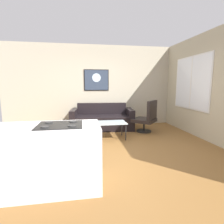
% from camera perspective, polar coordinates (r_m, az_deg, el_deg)
% --- Properties ---
extents(ground, '(6.40, 6.40, 0.04)m').
position_cam_1_polar(ground, '(4.21, -1.20, -11.68)').
color(ground, brown).
extents(back_wall, '(6.40, 0.05, 2.80)m').
position_cam_1_polar(back_wall, '(6.36, -4.43, 8.28)').
color(back_wall, '#B4AA93').
rests_on(back_wall, ground).
extents(right_wall, '(0.05, 6.40, 2.80)m').
position_cam_1_polar(right_wall, '(5.28, 27.92, 7.20)').
color(right_wall, '#B9AE8F').
rests_on(right_wall, ground).
extents(couch, '(2.07, 1.01, 0.83)m').
position_cam_1_polar(couch, '(5.87, -3.18, -2.62)').
color(couch, black).
rests_on(couch, ground).
extents(coffee_table, '(0.92, 0.56, 0.45)m').
position_cam_1_polar(coffee_table, '(4.81, -1.04, -3.75)').
color(coffee_table, silver).
rests_on(coffee_table, ground).
extents(armchair, '(0.89, 0.89, 0.98)m').
position_cam_1_polar(armchair, '(5.54, 11.13, -1.82)').
color(armchair, black).
rests_on(armchair, ground).
extents(kitchen_counter, '(1.69, 0.71, 0.93)m').
position_cam_1_polar(kitchen_counter, '(2.73, -22.35, -13.38)').
color(kitchen_counter, silver).
rests_on(kitchen_counter, ground).
extents(wall_painting, '(0.86, 0.03, 0.73)m').
position_cam_1_polar(wall_painting, '(6.31, -5.00, 10.15)').
color(wall_painting, black).
extents(window, '(0.03, 1.67, 1.54)m').
position_cam_1_polar(window, '(5.75, 24.04, 8.47)').
color(window, silver).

